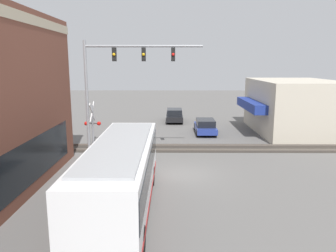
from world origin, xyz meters
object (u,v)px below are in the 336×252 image
Objects in this scene: city_bus at (121,173)px; parked_car_blue at (205,127)px; pedestrian_at_crossing at (123,139)px; crossing_signal at (93,123)px; parked_car_black at (174,116)px.

city_bus is 2.44× the size of parked_car_blue.
city_bus is 5.91× the size of pedestrian_at_crossing.
parked_car_blue is at bearing -46.65° from pedestrian_at_crossing.
city_bus is 2.77× the size of crossing_signal.
crossing_signal is 0.88× the size of parked_car_black.
parked_car_black is at bearing -23.67° from crossing_signal.
crossing_signal reaches higher than parked_car_black.
pedestrian_at_crossing reaches higher than parked_car_blue.
city_bus reaches higher than pedestrian_at_crossing.
city_bus is 9.94m from pedestrian_at_crossing.
parked_car_black is at bearing 24.35° from parked_car_blue.
city_bus reaches higher than parked_car_black.
city_bus is 17.10m from parked_car_blue.
city_bus reaches higher than parked_car_blue.
parked_car_blue is 1.00× the size of parked_car_black.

